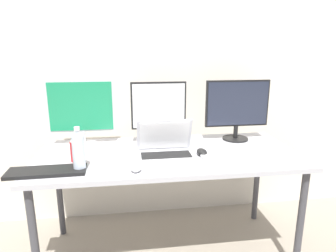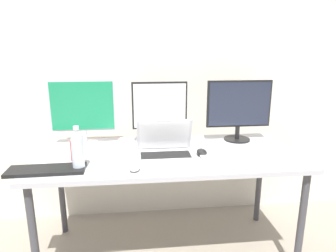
# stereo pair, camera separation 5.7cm
# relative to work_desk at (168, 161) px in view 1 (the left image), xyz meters

# --- Properties ---
(ground_plane) EXTENTS (16.00, 16.00, 0.00)m
(ground_plane) POSITION_rel_work_desk_xyz_m (0.00, 0.00, -0.68)
(ground_plane) COLOR gray
(wall_back) EXTENTS (7.00, 0.08, 2.60)m
(wall_back) POSITION_rel_work_desk_xyz_m (0.00, 0.59, 0.62)
(wall_back) COLOR silver
(wall_back) RESTS_ON ground
(work_desk) EXTENTS (1.69, 0.76, 0.74)m
(work_desk) POSITION_rel_work_desk_xyz_m (0.00, 0.00, 0.00)
(work_desk) COLOR #424247
(work_desk) RESTS_ON ground
(monitor_left) EXTENTS (0.45, 0.17, 0.45)m
(monitor_left) POSITION_rel_work_desk_xyz_m (-0.57, 0.25, 0.31)
(monitor_left) COLOR silver
(monitor_left) RESTS_ON work_desk
(monitor_center) EXTENTS (0.39, 0.18, 0.44)m
(monitor_center) POSITION_rel_work_desk_xyz_m (-0.03, 0.23, 0.30)
(monitor_center) COLOR black
(monitor_center) RESTS_ON work_desk
(monitor_right) EXTENTS (0.47, 0.19, 0.44)m
(monitor_right) POSITION_rel_work_desk_xyz_m (0.54, 0.22, 0.30)
(monitor_right) COLOR black
(monitor_right) RESTS_ON work_desk
(laptop_silver) EXTENTS (0.35, 0.23, 0.23)m
(laptop_silver) POSITION_rel_work_desk_xyz_m (-0.03, -0.05, 0.12)
(laptop_silver) COLOR silver
(laptop_silver) RESTS_ON work_desk
(keyboard_main) EXTENTS (0.40, 0.15, 0.02)m
(keyboard_main) POSITION_rel_work_desk_xyz_m (0.39, -0.17, 0.07)
(keyboard_main) COLOR white
(keyboard_main) RESTS_ON work_desk
(keyboard_aux) EXTENTS (0.42, 0.15, 0.02)m
(keyboard_aux) POSITION_rel_work_desk_xyz_m (-0.70, -0.24, 0.07)
(keyboard_aux) COLOR black
(keyboard_aux) RESTS_ON work_desk
(mouse_by_keyboard) EXTENTS (0.06, 0.11, 0.04)m
(mouse_by_keyboard) POSITION_rel_work_desk_xyz_m (0.21, -0.07, 0.08)
(mouse_by_keyboard) COLOR black
(mouse_by_keyboard) RESTS_ON work_desk
(mouse_by_laptop) EXTENTS (0.07, 0.10, 0.03)m
(mouse_by_laptop) POSITION_rel_work_desk_xyz_m (-0.22, -0.27, 0.08)
(mouse_by_laptop) COLOR silver
(mouse_by_laptop) RESTS_ON work_desk
(water_bottle) EXTENTS (0.07, 0.07, 0.25)m
(water_bottle) POSITION_rel_work_desk_xyz_m (-0.53, -0.23, 0.18)
(water_bottle) COLOR silver
(water_bottle) RESTS_ON work_desk
(soda_can_near_keyboard) EXTENTS (0.07, 0.07, 0.13)m
(soda_can_near_keyboard) POSITION_rel_work_desk_xyz_m (-0.57, -0.07, 0.12)
(soda_can_near_keyboard) COLOR red
(soda_can_near_keyboard) RESTS_ON work_desk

